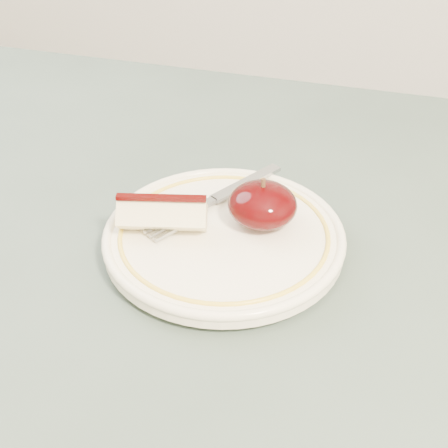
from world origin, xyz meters
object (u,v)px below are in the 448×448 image
(plate, at_px, (224,236))
(fork, at_px, (213,200))
(apple_half, at_px, (262,205))
(table, at_px, (130,337))

(plate, xyz_separation_m, fork, (-0.02, 0.04, 0.01))
(plate, xyz_separation_m, apple_half, (0.03, 0.03, 0.02))
(plate, relative_size, fork, 1.42)
(apple_half, bearing_deg, plate, -138.77)
(plate, bearing_deg, fork, 119.60)
(apple_half, bearing_deg, fork, 163.64)
(table, relative_size, fork, 5.76)
(table, xyz_separation_m, apple_half, (0.11, 0.08, 0.13))
(apple_half, relative_size, fork, 0.41)
(fork, bearing_deg, plate, -119.86)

